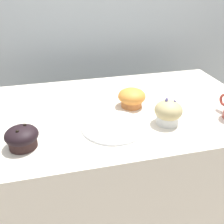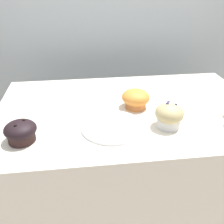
{
  "view_description": "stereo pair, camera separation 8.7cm",
  "coord_description": "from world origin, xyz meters",
  "px_view_note": "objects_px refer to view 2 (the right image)",
  "views": [
    {
      "loc": [
        -0.26,
        -0.85,
        1.38
      ],
      "look_at": [
        -0.08,
        -0.11,
        0.96
      ],
      "focal_mm": 42.0,
      "sensor_mm": 36.0,
      "label": 1
    },
    {
      "loc": [
        -0.18,
        -0.87,
        1.38
      ],
      "look_at": [
        -0.08,
        -0.11,
        0.96
      ],
      "focal_mm": 42.0,
      "sensor_mm": 36.0,
      "label": 2
    }
  ],
  "objects_px": {
    "muffin_back_right": "(169,116)",
    "muffin_back_left": "(21,131)",
    "muffin_front_center": "(136,99)",
    "serving_plate": "(112,126)"
  },
  "relations": [
    {
      "from": "muffin_back_right",
      "to": "muffin_back_left",
      "type": "bearing_deg",
      "value": -177.25
    },
    {
      "from": "muffin_back_right",
      "to": "muffin_front_center",
      "type": "bearing_deg",
      "value": 117.66
    },
    {
      "from": "muffin_back_left",
      "to": "muffin_front_center",
      "type": "bearing_deg",
      "value": 24.15
    },
    {
      "from": "muffin_front_center",
      "to": "muffin_back_right",
      "type": "xyz_separation_m",
      "value": [
        0.08,
        -0.15,
        0.01
      ]
    },
    {
      "from": "muffin_back_left",
      "to": "muffin_back_right",
      "type": "xyz_separation_m",
      "value": [
        0.47,
        0.02,
        0.01
      ]
    },
    {
      "from": "muffin_back_left",
      "to": "muffin_back_right",
      "type": "relative_size",
      "value": 1.04
    },
    {
      "from": "serving_plate",
      "to": "muffin_back_left",
      "type": "bearing_deg",
      "value": -172.07
    },
    {
      "from": "muffin_front_center",
      "to": "muffin_back_right",
      "type": "height_order",
      "value": "muffin_back_right"
    },
    {
      "from": "muffin_back_right",
      "to": "serving_plate",
      "type": "distance_m",
      "value": 0.19
    },
    {
      "from": "muffin_front_center",
      "to": "muffin_back_right",
      "type": "distance_m",
      "value": 0.17
    }
  ]
}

